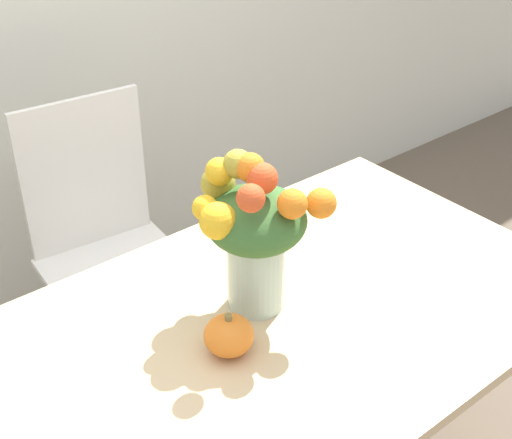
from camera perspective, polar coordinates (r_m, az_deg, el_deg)
dining_table at (r=1.65m, az=0.41°, el=-10.84°), size 1.51×0.85×0.75m
flower_vase at (r=1.53m, az=-0.20°, el=-0.95°), size 0.26×0.28×0.38m
pumpkin at (r=1.50m, az=-2.19°, el=-9.23°), size 0.11×0.11×0.10m
dining_chair_near_window at (r=2.28m, az=-11.69°, el=-2.54°), size 0.46×0.46×0.97m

